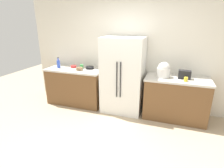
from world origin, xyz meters
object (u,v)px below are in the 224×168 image
object	(u,v)px
bottle_a	(59,64)
cup_a	(82,66)
refrigerator	(123,76)
toaster	(184,75)
bowl_a	(74,66)
rice_cooker	(164,70)
bowl_b	(79,69)
cup_b	(186,79)
bowl_c	(90,68)

from	to	relation	value
bottle_a	cup_a	distance (m)	0.59
refrigerator	cup_a	distance (m)	1.11
toaster	bowl_a	xyz separation A→B (m)	(-2.62, 0.09, -0.06)
rice_cooker	bottle_a	distance (m)	2.54
cup_a	bowl_b	xyz separation A→B (m)	(0.04, -0.19, -0.01)
toaster	refrigerator	bearing A→B (deg)	-178.97
toaster	cup_b	size ratio (longest dim) A/B	2.78
refrigerator	bowl_c	xyz separation A→B (m)	(-0.89, 0.13, 0.08)
refrigerator	cup_b	bearing A→B (deg)	-7.31
toaster	cup_b	distance (m)	0.20
bottle_a	bowl_a	xyz separation A→B (m)	(0.34, 0.15, -0.08)
rice_cooker	bowl_a	xyz separation A→B (m)	(-2.20, 0.11, -0.12)
refrigerator	bowl_b	xyz separation A→B (m)	(-1.06, -0.08, 0.09)
bottle_a	cup_a	world-z (taller)	bottle_a
cup_a	cup_b	size ratio (longest dim) A/B	1.06
rice_cooker	cup_a	distance (m)	1.98
refrigerator	bottle_a	bearing A→B (deg)	-178.81
toaster	cup_b	world-z (taller)	toaster
toaster	bowl_c	distance (m)	2.18
refrigerator	bowl_b	size ratio (longest dim) A/B	10.97
refrigerator	cup_a	bearing A→B (deg)	174.25
rice_cooker	cup_b	xyz separation A→B (m)	(0.44, -0.17, -0.10)
rice_cooker	cup_b	world-z (taller)	rice_cooker
cup_a	bowl_c	distance (m)	0.21
rice_cooker	bottle_a	xyz separation A→B (m)	(-2.54, -0.04, -0.04)
toaster	bowl_b	world-z (taller)	toaster
refrigerator	toaster	bearing A→B (deg)	1.03
cup_b	bowl_a	size ratio (longest dim) A/B	0.60
bowl_b	bowl_c	bearing A→B (deg)	50.15
rice_cooker	cup_a	size ratio (longest dim) A/B	3.46
cup_a	bowl_a	size ratio (longest dim) A/B	0.64
toaster	bowl_c	bearing A→B (deg)	177.26
cup_a	bowl_b	distance (m)	0.19
cup_b	bowl_a	bearing A→B (deg)	173.97
refrigerator	toaster	distance (m)	1.29
cup_b	bowl_b	xyz separation A→B (m)	(-2.37, 0.09, -0.01)
cup_a	bowl_b	world-z (taller)	cup_a
bowl_c	cup_b	bearing A→B (deg)	-7.65
refrigerator	cup_b	size ratio (longest dim) A/B	19.72
bottle_a	bowl_c	world-z (taller)	bottle_a
toaster	bowl_c	size ratio (longest dim) A/B	1.21
refrigerator	bowl_c	bearing A→B (deg)	171.85
rice_cooker	bottle_a	bearing A→B (deg)	-179.18
bowl_c	toaster	bearing A→B (deg)	-2.74
bowl_a	bowl_c	size ratio (longest dim) A/B	0.72
bowl_b	cup_a	bearing A→B (deg)	102.04
refrigerator	toaster	size ratio (longest dim) A/B	7.08
rice_cooker	cup_b	size ratio (longest dim) A/B	3.67
cup_a	bowl_c	world-z (taller)	cup_a
refrigerator	cup_a	world-z (taller)	refrigerator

